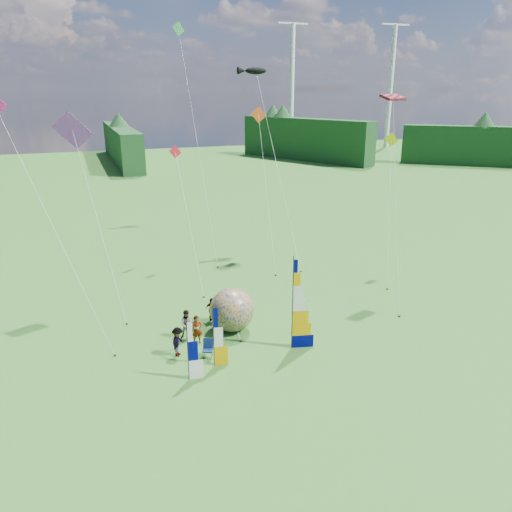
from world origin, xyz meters
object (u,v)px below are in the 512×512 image
object	(u,v)px
kite_whale	(277,158)
bol_inflatable	(232,310)
spectator_a	(197,330)
spectator_d	(212,310)
side_banner_far	(188,352)
feather_banner_main	(293,305)
side_banner_left	(214,338)
spectator_c	(178,342)
camp_chair	(208,349)
spectator_b	(187,324)

from	to	relation	value
kite_whale	bol_inflatable	bearing A→B (deg)	-142.64
spectator_a	spectator_d	distance (m)	3.08
side_banner_far	kite_whale	size ratio (longest dim) A/B	0.19
feather_banner_main	spectator_d	world-z (taller)	feather_banner_main
spectator_d	kite_whale	world-z (taller)	kite_whale
spectator_d	kite_whale	xyz separation A→B (m)	(9.58, 12.18, 7.98)
side_banner_left	kite_whale	xyz separation A→B (m)	(10.98, 17.67, 7.05)
side_banner_left	spectator_c	size ratio (longest dim) A/B	1.99
side_banner_far	spectator_c	distance (m)	2.83
camp_chair	kite_whale	world-z (taller)	kite_whale
spectator_b	spectator_d	distance (m)	2.69
camp_chair	spectator_c	bearing A→B (deg)	175.04
side_banner_left	spectator_b	xyz separation A→B (m)	(-0.64, 3.74, -0.83)
side_banner_far	spectator_a	xyz separation A→B (m)	(1.39, 3.78, -0.78)
spectator_b	spectator_a	bearing A→B (deg)	-53.13
side_banner_left	kite_whale	world-z (taller)	kite_whale
spectator_a	kite_whale	bearing A→B (deg)	50.94
spectator_a	spectator_d	world-z (taller)	spectator_a
bol_inflatable	spectator_c	distance (m)	4.40
spectator_a	spectator_b	xyz separation A→B (m)	(-0.40, 0.85, 0.03)
feather_banner_main	kite_whale	world-z (taller)	kite_whale
side_banner_far	side_banner_left	bearing A→B (deg)	35.09
side_banner_far	spectator_d	size ratio (longest dim) A/B	2.05
side_banner_left	spectator_c	distance (m)	2.60
feather_banner_main	bol_inflatable	distance (m)	4.54
bol_inflatable	kite_whale	distance (m)	17.96
side_banner_far	spectator_a	distance (m)	4.10
camp_chair	spectator_d	bearing A→B (deg)	94.99
bol_inflatable	camp_chair	size ratio (longest dim) A/B	2.57
side_banner_left	bol_inflatable	world-z (taller)	side_banner_left
bol_inflatable	camp_chair	xyz separation A→B (m)	(-2.36, -2.83, -0.85)
camp_chair	kite_whale	xyz separation A→B (m)	(11.09, 16.67, 8.25)
feather_banner_main	kite_whale	bearing A→B (deg)	83.91
side_banner_left	side_banner_far	size ratio (longest dim) A/B	1.05
feather_banner_main	side_banner_far	world-z (taller)	feather_banner_main
spectator_d	spectator_b	bearing A→B (deg)	83.17
bol_inflatable	spectator_a	size ratio (longest dim) A/B	1.57
spectator_c	side_banner_left	bearing A→B (deg)	-105.73
side_banner_far	bol_inflatable	size ratio (longest dim) A/B	1.19
spectator_d	feather_banner_main	bearing A→B (deg)	166.46
spectator_a	camp_chair	xyz separation A→B (m)	(0.13, -1.89, -0.35)
bol_inflatable	spectator_a	world-z (taller)	bol_inflatable
feather_banner_main	spectator_d	bearing A→B (deg)	137.22
side_banner_far	spectator_c	xyz separation A→B (m)	(0.00, 2.71, -0.79)
spectator_b	spectator_c	distance (m)	2.16
spectator_c	kite_whale	size ratio (longest dim) A/B	0.10
spectator_a	camp_chair	bearing A→B (deg)	-87.85
side_banner_far	spectator_b	bearing A→B (deg)	84.46
feather_banner_main	side_banner_left	bearing A→B (deg)	-162.39
spectator_d	kite_whale	size ratio (longest dim) A/B	0.09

